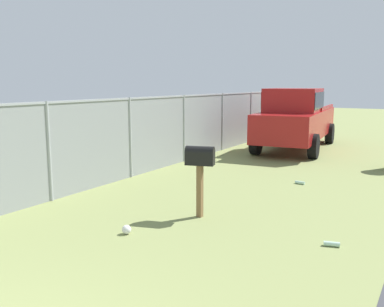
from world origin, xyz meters
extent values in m
cube|color=brown|center=(5.32, 0.55, 0.45)|extent=(0.09, 0.09, 0.90)
cube|color=black|center=(5.32, 0.55, 1.01)|extent=(0.33, 0.52, 0.22)
cylinder|color=black|center=(5.32, 0.55, 1.12)|extent=(0.33, 0.52, 0.20)
cube|color=red|center=(5.43, 0.55, 1.08)|extent=(0.02, 0.04, 0.18)
cube|color=maroon|center=(13.73, 1.47, 0.88)|extent=(5.69, 2.33, 0.90)
cube|color=maroon|center=(13.07, 1.40, 1.71)|extent=(2.04, 1.83, 0.76)
cube|color=black|center=(13.07, 1.40, 1.71)|extent=(1.99, 1.86, 0.53)
cube|color=maroon|center=(15.03, 0.76, 1.39)|extent=(2.88, 0.36, 0.12)
cube|color=maroon|center=(14.86, 2.41, 1.39)|extent=(2.88, 0.36, 0.12)
cylinder|color=black|center=(12.00, 0.39, 0.38)|extent=(0.78, 0.33, 0.76)
cylinder|color=black|center=(11.82, 2.18, 0.38)|extent=(0.78, 0.33, 0.76)
cylinder|color=black|center=(15.64, 0.75, 0.38)|extent=(0.78, 0.33, 0.76)
cylinder|color=black|center=(15.46, 2.54, 0.38)|extent=(0.78, 0.33, 0.76)
cylinder|color=#9EA3A8|center=(4.73, 3.54, 0.96)|extent=(0.07, 0.07, 1.93)
cylinder|color=#9EA3A8|center=(7.18, 3.54, 0.96)|extent=(0.07, 0.07, 1.93)
cylinder|color=#9EA3A8|center=(9.64, 3.54, 0.96)|extent=(0.07, 0.07, 1.93)
cylinder|color=#9EA3A8|center=(12.09, 3.54, 0.96)|extent=(0.07, 0.07, 1.93)
cylinder|color=#9EA3A8|center=(14.55, 3.54, 0.96)|extent=(0.07, 0.07, 1.93)
cylinder|color=#9EA3A8|center=(17.00, 3.54, 0.96)|extent=(0.07, 0.07, 1.93)
cube|color=#9EA3A8|center=(8.41, 3.54, 1.90)|extent=(17.18, 0.04, 0.04)
cube|color=gray|center=(8.41, 3.54, 0.96)|extent=(17.18, 0.01, 1.93)
sphere|color=silver|center=(4.02, 1.09, 0.07)|extent=(0.14, 0.14, 0.14)
cylinder|color=#B2D8BF|center=(5.10, -1.71, 0.04)|extent=(0.12, 0.23, 0.07)
cylinder|color=#B2D8BF|center=(8.55, -0.23, 0.04)|extent=(0.09, 0.23, 0.07)
camera|label=1|loc=(-0.77, -2.91, 2.26)|focal=39.75mm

